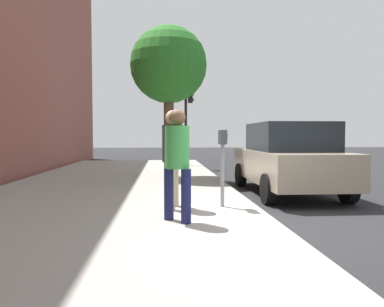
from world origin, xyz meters
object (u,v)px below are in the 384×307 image
(pedestrian_bystander, at_px, (177,156))
(parked_sedan_near, at_px, (288,158))
(parking_meter, at_px, (223,152))
(pedestrian_at_meter, at_px, (173,151))
(traffic_signal, at_px, (188,111))
(street_tree, at_px, (169,66))

(pedestrian_bystander, height_order, parked_sedan_near, pedestrian_bystander)
(parking_meter, xyz_separation_m, pedestrian_at_meter, (-0.04, 0.91, 0.02))
(traffic_signal, bearing_deg, street_tree, 168.19)
(pedestrian_at_meter, bearing_deg, pedestrian_bystander, -76.75)
(pedestrian_at_meter, relative_size, parked_sedan_near, 0.40)
(pedestrian_bystander, relative_size, street_tree, 0.35)
(parking_meter, distance_m, traffic_signal, 9.75)
(street_tree, bearing_deg, pedestrian_at_meter, 179.83)
(parking_meter, height_order, parked_sedan_near, parked_sedan_near)
(pedestrian_bystander, relative_size, traffic_signal, 0.47)
(parking_meter, distance_m, street_tree, 5.86)
(parked_sedan_near, height_order, traffic_signal, traffic_signal)
(pedestrian_bystander, xyz_separation_m, street_tree, (6.33, 0.02, 2.54))
(parking_meter, distance_m, pedestrian_at_meter, 0.92)
(parking_meter, distance_m, pedestrian_bystander, 1.42)
(pedestrian_at_meter, height_order, pedestrian_bystander, pedestrian_at_meter)
(pedestrian_bystander, bearing_deg, pedestrian_at_meter, 49.52)
(pedestrian_at_meter, relative_size, traffic_signal, 0.49)
(parking_meter, bearing_deg, traffic_signal, -0.17)
(parking_meter, bearing_deg, pedestrian_at_meter, 92.66)
(pedestrian_at_meter, distance_m, traffic_signal, 9.84)
(parking_meter, height_order, pedestrian_bystander, pedestrian_bystander)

